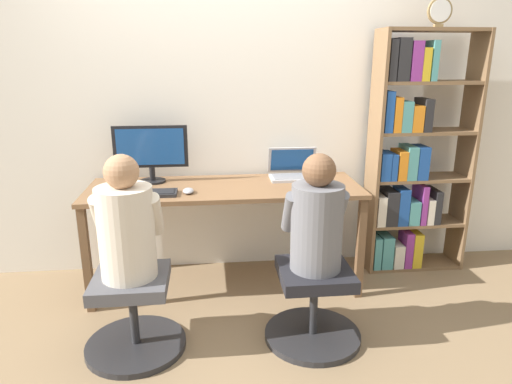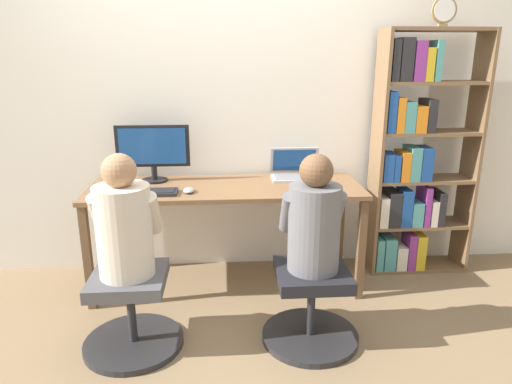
{
  "view_description": "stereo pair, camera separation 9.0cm",
  "coord_description": "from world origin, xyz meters",
  "px_view_note": "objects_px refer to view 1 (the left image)",
  "views": [
    {
      "loc": [
        -0.1,
        -2.7,
        1.59
      ],
      "look_at": [
        0.19,
        0.12,
        0.75
      ],
      "focal_mm": 32.0,
      "sensor_mm": 36.0,
      "label": 1
    },
    {
      "loc": [
        -0.01,
        -2.71,
        1.59
      ],
      "look_at": [
        0.19,
        0.12,
        0.75
      ],
      "focal_mm": 32.0,
      "sensor_mm": 36.0,
      "label": 2
    }
  ],
  "objects_px": {
    "laptop": "(294,172)",
    "person_at_monitor": "(126,225)",
    "keyboard": "(145,193)",
    "office_chair_left": "(134,314)",
    "desktop_monitor": "(151,152)",
    "office_chair_right": "(314,305)",
    "bookshelf": "(409,162)",
    "desk_clock": "(440,12)",
    "person_at_laptop": "(317,220)"
  },
  "relations": [
    {
      "from": "keyboard",
      "to": "person_at_laptop",
      "type": "xyz_separation_m",
      "value": [
        0.99,
        -0.56,
        -0.01
      ]
    },
    {
      "from": "keyboard",
      "to": "office_chair_left",
      "type": "height_order",
      "value": "keyboard"
    },
    {
      "from": "office_chair_right",
      "to": "person_at_laptop",
      "type": "relative_size",
      "value": 0.86
    },
    {
      "from": "office_chair_right",
      "to": "person_at_monitor",
      "type": "bearing_deg",
      "value": 179.17
    },
    {
      "from": "laptop",
      "to": "person_at_laptop",
      "type": "relative_size",
      "value": 0.54
    },
    {
      "from": "desktop_monitor",
      "to": "person_at_laptop",
      "type": "relative_size",
      "value": 0.78
    },
    {
      "from": "laptop",
      "to": "bookshelf",
      "type": "distance_m",
      "value": 0.86
    },
    {
      "from": "keyboard",
      "to": "office_chair_left",
      "type": "distance_m",
      "value": 0.77
    },
    {
      "from": "office_chair_right",
      "to": "desk_clock",
      "type": "relative_size",
      "value": 2.99
    },
    {
      "from": "keyboard",
      "to": "person_at_monitor",
      "type": "distance_m",
      "value": 0.55
    },
    {
      "from": "office_chair_left",
      "to": "desk_clock",
      "type": "bearing_deg",
      "value": 21.95
    },
    {
      "from": "laptop",
      "to": "office_chair_right",
      "type": "bearing_deg",
      "value": -92.39
    },
    {
      "from": "office_chair_left",
      "to": "bookshelf",
      "type": "distance_m",
      "value": 2.19
    },
    {
      "from": "laptop",
      "to": "person_at_monitor",
      "type": "distance_m",
      "value": 1.38
    },
    {
      "from": "keyboard",
      "to": "bookshelf",
      "type": "xyz_separation_m",
      "value": [
        1.89,
        0.31,
        0.09
      ]
    },
    {
      "from": "person_at_monitor",
      "to": "bookshelf",
      "type": "height_order",
      "value": "bookshelf"
    },
    {
      "from": "desk_clock",
      "to": "person_at_monitor",
      "type": "bearing_deg",
      "value": -158.18
    },
    {
      "from": "laptop",
      "to": "keyboard",
      "type": "bearing_deg",
      "value": -161.87
    },
    {
      "from": "desktop_monitor",
      "to": "keyboard",
      "type": "xyz_separation_m",
      "value": [
        -0.01,
        -0.32,
        -0.21
      ]
    },
    {
      "from": "person_at_monitor",
      "to": "person_at_laptop",
      "type": "bearing_deg",
      "value": -0.56
    },
    {
      "from": "bookshelf",
      "to": "desk_clock",
      "type": "bearing_deg",
      "value": -32.75
    },
    {
      "from": "desktop_monitor",
      "to": "bookshelf",
      "type": "height_order",
      "value": "bookshelf"
    },
    {
      "from": "person_at_laptop",
      "to": "desk_clock",
      "type": "xyz_separation_m",
      "value": [
        0.98,
        0.81,
        1.14
      ]
    },
    {
      "from": "desktop_monitor",
      "to": "bookshelf",
      "type": "xyz_separation_m",
      "value": [
        1.88,
        -0.02,
        -0.12
      ]
    },
    {
      "from": "office_chair_right",
      "to": "office_chair_left",
      "type": "bearing_deg",
      "value": 179.45
    },
    {
      "from": "laptop",
      "to": "person_at_monitor",
      "type": "height_order",
      "value": "person_at_monitor"
    },
    {
      "from": "desktop_monitor",
      "to": "office_chair_right",
      "type": "height_order",
      "value": "desktop_monitor"
    },
    {
      "from": "desktop_monitor",
      "to": "laptop",
      "type": "bearing_deg",
      "value": 0.78
    },
    {
      "from": "desktop_monitor",
      "to": "office_chair_left",
      "type": "relative_size",
      "value": 0.91
    },
    {
      "from": "desktop_monitor",
      "to": "keyboard",
      "type": "height_order",
      "value": "desktop_monitor"
    },
    {
      "from": "desktop_monitor",
      "to": "keyboard",
      "type": "distance_m",
      "value": 0.38
    },
    {
      "from": "laptop",
      "to": "desk_clock",
      "type": "distance_m",
      "value": 1.45
    },
    {
      "from": "keyboard",
      "to": "desk_clock",
      "type": "height_order",
      "value": "desk_clock"
    },
    {
      "from": "keyboard",
      "to": "office_chair_right",
      "type": "relative_size",
      "value": 0.73
    },
    {
      "from": "desk_clock",
      "to": "keyboard",
      "type": "bearing_deg",
      "value": -172.7
    },
    {
      "from": "keyboard",
      "to": "person_at_laptop",
      "type": "distance_m",
      "value": 1.14
    },
    {
      "from": "laptop",
      "to": "desk_clock",
      "type": "xyz_separation_m",
      "value": [
        0.95,
        -0.08,
        1.1
      ]
    },
    {
      "from": "office_chair_left",
      "to": "office_chair_right",
      "type": "bearing_deg",
      "value": -0.55
    },
    {
      "from": "office_chair_right",
      "to": "bookshelf",
      "type": "distance_m",
      "value": 1.4
    },
    {
      "from": "bookshelf",
      "to": "desk_clock",
      "type": "distance_m",
      "value": 1.04
    },
    {
      "from": "bookshelf",
      "to": "desk_clock",
      "type": "height_order",
      "value": "desk_clock"
    },
    {
      "from": "keyboard",
      "to": "office_chair_right",
      "type": "distance_m",
      "value": 1.26
    },
    {
      "from": "desk_clock",
      "to": "bookshelf",
      "type": "bearing_deg",
      "value": 147.25
    },
    {
      "from": "desktop_monitor",
      "to": "office_chair_right",
      "type": "distance_m",
      "value": 1.52
    },
    {
      "from": "keyboard",
      "to": "person_at_laptop",
      "type": "height_order",
      "value": "person_at_laptop"
    },
    {
      "from": "desk_clock",
      "to": "desktop_monitor",
      "type": "bearing_deg",
      "value": 177.94
    },
    {
      "from": "laptop",
      "to": "office_chair_left",
      "type": "xyz_separation_m",
      "value": [
        -1.06,
        -0.89,
        -0.57
      ]
    },
    {
      "from": "desktop_monitor",
      "to": "person_at_laptop",
      "type": "height_order",
      "value": "desktop_monitor"
    },
    {
      "from": "desktop_monitor",
      "to": "person_at_monitor",
      "type": "bearing_deg",
      "value": -92.74
    },
    {
      "from": "laptop",
      "to": "person_at_monitor",
      "type": "bearing_deg",
      "value": -140.03
    }
  ]
}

